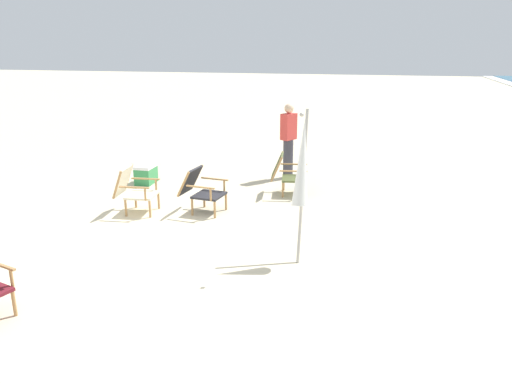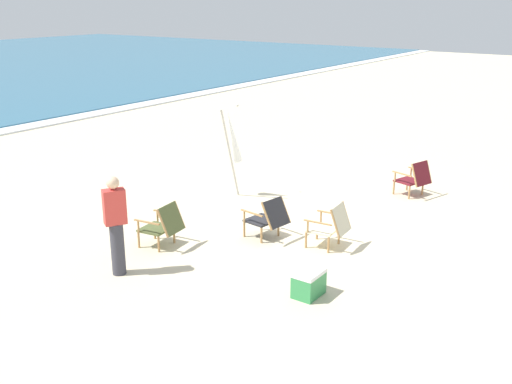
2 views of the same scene
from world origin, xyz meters
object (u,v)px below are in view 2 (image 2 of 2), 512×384
object	(u,v)px
umbrella_furled_white	(232,138)
person_near_chairs	(116,225)
beach_chair_back_right	(415,178)
beach_chair_front_left	(163,224)
cooler_box	(309,283)
beach_chair_front_right	(331,225)
beach_chair_far_center	(268,217)

from	to	relation	value
umbrella_furled_white	person_near_chairs	bearing A→B (deg)	-168.26
beach_chair_back_right	person_near_chairs	size ratio (longest dim) A/B	0.50
beach_chair_front_left	cooler_box	world-z (taller)	beach_chair_front_left
beach_chair_front_right	umbrella_furled_white	bearing A→B (deg)	68.13
beach_chair_front_left	beach_chair_back_right	size ratio (longest dim) A/B	0.99
beach_chair_far_center	beach_chair_back_right	distance (m)	4.12
beach_chair_back_right	beach_chair_front_right	distance (m)	3.63
beach_chair_front_left	umbrella_furled_white	xyz separation A→B (m)	(2.94, 0.69, 0.91)
beach_chair_far_center	cooler_box	bearing A→B (deg)	-130.49
beach_chair_far_center	person_near_chairs	xyz separation A→B (m)	(-2.60, 1.13, 0.41)
beach_chair_far_center	cooler_box	xyz separation A→B (m)	(-1.48, -1.74, -0.22)
beach_chair_far_center	beach_chair_back_right	size ratio (longest dim) A/B	1.00
umbrella_furled_white	beach_chair_front_right	bearing A→B (deg)	-111.87
beach_chair_front_right	cooler_box	distance (m)	1.89
beach_chair_front_left	cooler_box	distance (m)	3.04
person_near_chairs	cooler_box	bearing A→B (deg)	-68.73
beach_chair_far_center	umbrella_furled_white	size ratio (longest dim) A/B	0.40
beach_chair_back_right	cooler_box	xyz separation A→B (m)	(-5.41, -0.47, -0.23)
beach_chair_front_right	person_near_chairs	xyz separation A→B (m)	(-2.89, 2.26, 0.41)
cooler_box	umbrella_furled_white	bearing A→B (deg)	50.84
umbrella_furled_white	person_near_chairs	size ratio (longest dim) A/B	1.26
beach_chair_front_left	cooler_box	xyz separation A→B (m)	(-0.10, -3.03, -0.23)
beach_chair_front_left	person_near_chairs	size ratio (longest dim) A/B	0.50
beach_chair_front_left	person_near_chairs	xyz separation A→B (m)	(-1.21, -0.17, 0.41)
beach_chair_front_left	umbrella_furled_white	bearing A→B (deg)	13.22
beach_chair_front_left	beach_chair_far_center	bearing A→B (deg)	-43.13
beach_chair_front_left	beach_chair_far_center	world-z (taller)	beach_chair_front_left
person_near_chairs	cooler_box	xyz separation A→B (m)	(1.11, -2.86, -0.64)
beach_chair_back_right	cooler_box	size ratio (longest dim) A/B	1.67
cooler_box	beach_chair_front_left	bearing A→B (deg)	88.19
beach_chair_back_right	person_near_chairs	world-z (taller)	person_near_chairs
beach_chair_far_center	beach_chair_back_right	bearing A→B (deg)	-17.83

